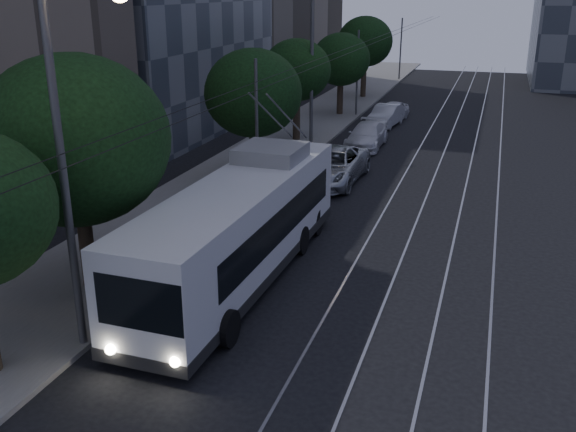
{
  "coord_description": "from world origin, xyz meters",
  "views": [
    {
      "loc": [
        4.26,
        -15.04,
        8.7
      ],
      "look_at": [
        -1.41,
        2.34,
        2.19
      ],
      "focal_mm": 40.0,
      "sensor_mm": 36.0,
      "label": 1
    }
  ],
  "objects_px": {
    "car_white_a": "(316,164)",
    "streetlamp_near": "(73,137)",
    "streetlamp_far": "(319,42)",
    "trolleybus": "(241,228)",
    "car_white_d": "(391,111)",
    "pickup_silver": "(331,166)",
    "car_white_c": "(386,116)",
    "car_white_b": "(367,136)"
  },
  "relations": [
    {
      "from": "car_white_b",
      "to": "streetlamp_far",
      "type": "height_order",
      "value": "streetlamp_far"
    },
    {
      "from": "car_white_d",
      "to": "streetlamp_near",
      "type": "distance_m",
      "value": 32.91
    },
    {
      "from": "car_white_a",
      "to": "trolleybus",
      "type": "bearing_deg",
      "value": -60.98
    },
    {
      "from": "car_white_a",
      "to": "car_white_d",
      "type": "relative_size",
      "value": 1.04
    },
    {
      "from": "streetlamp_near",
      "to": "car_white_c",
      "type": "bearing_deg",
      "value": 86.04
    },
    {
      "from": "trolleybus",
      "to": "car_white_c",
      "type": "height_order",
      "value": "trolleybus"
    },
    {
      "from": "trolleybus",
      "to": "car_white_c",
      "type": "bearing_deg",
      "value": 90.78
    },
    {
      "from": "trolleybus",
      "to": "car_white_c",
      "type": "relative_size",
      "value": 2.91
    },
    {
      "from": "car_white_a",
      "to": "streetlamp_near",
      "type": "relative_size",
      "value": 0.43
    },
    {
      "from": "car_white_a",
      "to": "streetlamp_far",
      "type": "distance_m",
      "value": 8.18
    },
    {
      "from": "trolleybus",
      "to": "car_white_d",
      "type": "relative_size",
      "value": 3.28
    },
    {
      "from": "pickup_silver",
      "to": "streetlamp_far",
      "type": "height_order",
      "value": "streetlamp_far"
    },
    {
      "from": "car_white_a",
      "to": "car_white_c",
      "type": "height_order",
      "value": "car_white_c"
    },
    {
      "from": "car_white_d",
      "to": "streetlamp_far",
      "type": "distance_m",
      "value": 11.11
    },
    {
      "from": "car_white_a",
      "to": "car_white_b",
      "type": "distance_m",
      "value": 7.03
    },
    {
      "from": "trolleybus",
      "to": "streetlamp_far",
      "type": "height_order",
      "value": "streetlamp_far"
    },
    {
      "from": "car_white_d",
      "to": "car_white_b",
      "type": "bearing_deg",
      "value": -76.32
    },
    {
      "from": "trolleybus",
      "to": "car_white_b",
      "type": "bearing_deg",
      "value": 90.62
    },
    {
      "from": "car_white_a",
      "to": "car_white_c",
      "type": "relative_size",
      "value": 0.92
    },
    {
      "from": "car_white_a",
      "to": "car_white_d",
      "type": "xyz_separation_m",
      "value": [
        1.09,
        15.5,
        -0.03
      ]
    },
    {
      "from": "car_white_c",
      "to": "streetlamp_near",
      "type": "relative_size",
      "value": 0.47
    },
    {
      "from": "car_white_b",
      "to": "streetlamp_near",
      "type": "xyz_separation_m",
      "value": [
        -2.1,
        -23.92,
        4.85
      ]
    },
    {
      "from": "streetlamp_near",
      "to": "pickup_silver",
      "type": "bearing_deg",
      "value": 83.32
    },
    {
      "from": "trolleybus",
      "to": "car_white_d",
      "type": "xyz_separation_m",
      "value": [
        0.2,
        27.29,
        -1.05
      ]
    },
    {
      "from": "streetlamp_near",
      "to": "trolleybus",
      "type": "bearing_deg",
      "value": 69.9
    },
    {
      "from": "pickup_silver",
      "to": "car_white_a",
      "type": "distance_m",
      "value": 1.09
    },
    {
      "from": "trolleybus",
      "to": "car_white_c",
      "type": "xyz_separation_m",
      "value": [
        0.2,
        25.11,
        -0.99
      ]
    },
    {
      "from": "trolleybus",
      "to": "pickup_silver",
      "type": "bearing_deg",
      "value": 91.12
    },
    {
      "from": "pickup_silver",
      "to": "streetlamp_near",
      "type": "relative_size",
      "value": 0.64
    },
    {
      "from": "streetlamp_far",
      "to": "trolleybus",
      "type": "bearing_deg",
      "value": -82.07
    },
    {
      "from": "car_white_b",
      "to": "pickup_silver",
      "type": "bearing_deg",
      "value": -91.22
    },
    {
      "from": "pickup_silver",
      "to": "streetlamp_far",
      "type": "distance_m",
      "value": 8.75
    },
    {
      "from": "pickup_silver",
      "to": "streetlamp_near",
      "type": "bearing_deg",
      "value": -95.01
    },
    {
      "from": "trolleybus",
      "to": "streetlamp_near",
      "type": "xyz_separation_m",
      "value": [
        -1.9,
        -5.19,
        3.84
      ]
    },
    {
      "from": "car_white_b",
      "to": "car_white_c",
      "type": "relative_size",
      "value": 1.11
    },
    {
      "from": "pickup_silver",
      "to": "car_white_d",
      "type": "bearing_deg",
      "value": 91.04
    },
    {
      "from": "pickup_silver",
      "to": "trolleybus",
      "type": "bearing_deg",
      "value": -88.44
    },
    {
      "from": "pickup_silver",
      "to": "streetlamp_far",
      "type": "relative_size",
      "value": 0.6
    },
    {
      "from": "pickup_silver",
      "to": "car_white_a",
      "type": "relative_size",
      "value": 1.49
    },
    {
      "from": "streetlamp_far",
      "to": "car_white_c",
      "type": "bearing_deg",
      "value": 69.6
    },
    {
      "from": "car_white_b",
      "to": "streetlamp_near",
      "type": "bearing_deg",
      "value": -94.88
    },
    {
      "from": "car_white_d",
      "to": "pickup_silver",
      "type": "bearing_deg",
      "value": -76.96
    }
  ]
}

